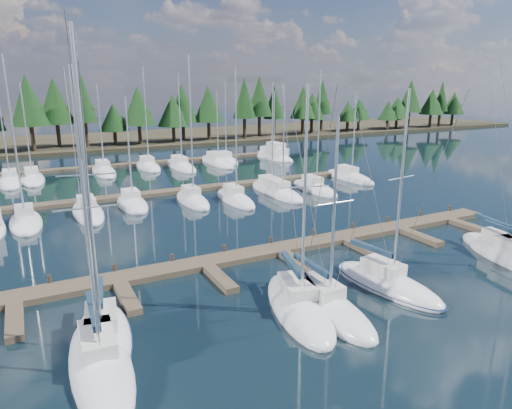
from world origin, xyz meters
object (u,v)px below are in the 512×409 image
front_sailboat_0 (100,364)px  front_sailboat_1 (103,339)px  front_sailboat_2 (299,306)px  front_sailboat_3 (325,306)px  front_sailboat_4 (387,284)px  motor_yacht_right (274,156)px  front_sailboat_6 (504,251)px  main_dock (282,252)px

front_sailboat_0 → front_sailboat_1: (0.44, 2.05, 0.01)m
front_sailboat_2 → front_sailboat_3: (1.32, -0.67, -0.01)m
front_sailboat_4 → motor_yacht_right: front_sailboat_4 is taller
front_sailboat_0 → front_sailboat_6: 29.39m
main_dock → front_sailboat_3: bearing=-104.2°
front_sailboat_0 → front_sailboat_2: bearing=2.9°
front_sailboat_2 → front_sailboat_3: bearing=-26.7°
front_sailboat_1 → front_sailboat_6: (28.94, -1.29, 0.00)m
front_sailboat_2 → front_sailboat_6: front_sailboat_6 is taller
main_dock → front_sailboat_2: 8.69m
front_sailboat_0 → front_sailboat_1: bearing=77.8°
main_dock → front_sailboat_3: size_ratio=3.73×
front_sailboat_1 → front_sailboat_2: front_sailboat_1 is taller
front_sailboat_6 → motor_yacht_right: bearing=82.7°
main_dock → front_sailboat_0: front_sailboat_0 is taller
motor_yacht_right → front_sailboat_2: bearing=-117.8°
front_sailboat_4 → front_sailboat_2: bearing=179.6°
front_sailboat_3 → motor_yacht_right: front_sailboat_3 is taller
main_dock → front_sailboat_4: 8.57m
front_sailboat_0 → front_sailboat_3: front_sailboat_0 is taller
front_sailboat_2 → front_sailboat_6: 18.37m
main_dock → front_sailboat_0: 16.83m
front_sailboat_0 → front_sailboat_4: bearing=1.7°
front_sailboat_0 → front_sailboat_3: bearing=-0.5°
main_dock → front_sailboat_3: (-2.18, -8.62, 0.07)m
front_sailboat_2 → motor_yacht_right: size_ratio=1.42×
front_sailboat_4 → motor_yacht_right: (17.71, 46.01, 0.22)m
front_sailboat_1 → front_sailboat_2: (10.57, -1.50, -0.02)m
front_sailboat_1 → front_sailboat_3: 12.09m
front_sailboat_6 → main_dock: bearing=152.5°
main_dock → front_sailboat_1: bearing=-155.4°
main_dock → front_sailboat_1: front_sailboat_1 is taller
front_sailboat_2 → front_sailboat_6: (18.37, 0.22, 0.02)m
front_sailboat_2 → main_dock: bearing=66.2°
front_sailboat_0 → motor_yacht_right: (35.28, 46.51, 0.21)m
front_sailboat_0 → front_sailboat_6: size_ratio=0.96×
front_sailboat_3 → front_sailboat_6: 17.07m
front_sailboat_2 → front_sailboat_3: front_sailboat_2 is taller
main_dock → motor_yacht_right: (20.77, 38.00, 0.30)m
front_sailboat_4 → front_sailboat_6: bearing=1.3°
front_sailboat_3 → motor_yacht_right: bearing=63.8°
front_sailboat_2 → front_sailboat_4: 6.56m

